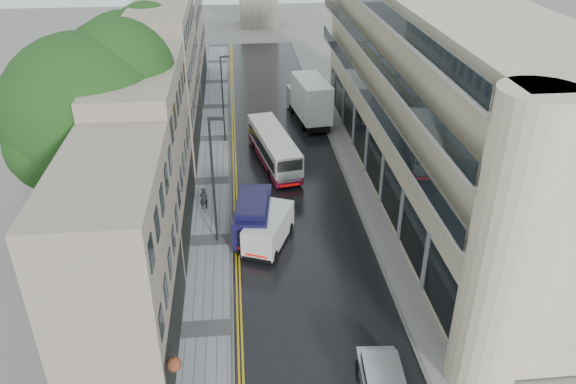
{
  "coord_description": "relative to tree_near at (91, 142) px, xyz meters",
  "views": [
    {
      "loc": [
        -3.78,
        -11.52,
        20.48
      ],
      "look_at": [
        -0.91,
        18.0,
        4.06
      ],
      "focal_mm": 35.0,
      "sensor_mm": 36.0,
      "label": 1
    }
  ],
  "objects": [
    {
      "name": "lamp_post_near",
      "position": [
        7.09,
        -0.88,
        -2.59
      ],
      "size": [
        0.97,
        0.31,
        8.47
      ],
      "primitive_type": null,
      "rotation": [
        0.0,
        0.0,
        -0.1
      ],
      "color": "black",
      "rests_on": "left_sidewalk"
    },
    {
      "name": "white_van",
      "position": [
        8.92,
        -2.59,
        -5.86
      ],
      "size": [
        3.66,
        5.12,
        2.13
      ],
      "primitive_type": null,
      "rotation": [
        0.0,
        0.0,
        -0.39
      ],
      "color": "beige",
      "rests_on": "road"
    },
    {
      "name": "right_sidewalk",
      "position": [
        17.9,
        7.5,
        -6.89
      ],
      "size": [
        1.8,
        85.0,
        0.12
      ],
      "primitive_type": "cube",
      "color": "slate",
      "rests_on": "ground"
    },
    {
      "name": "left_sidewalk",
      "position": [
        6.65,
        7.5,
        -6.89
      ],
      "size": [
        2.7,
        85.0,
        0.12
      ],
      "primitive_type": "cube",
      "color": "gray",
      "rests_on": "ground"
    },
    {
      "name": "old_shop_row",
      "position": [
        3.05,
        10.0,
        -0.95
      ],
      "size": [
        4.5,
        56.0,
        12.0
      ],
      "primitive_type": null,
      "color": "gray",
      "rests_on": "ground"
    },
    {
      "name": "cream_bus",
      "position": [
        11.11,
        7.55,
        -5.61
      ],
      "size": [
        3.9,
        9.88,
        2.63
      ],
      "primitive_type": null,
      "rotation": [
        0.0,
        0.0,
        0.18
      ],
      "color": "white",
      "rests_on": "road"
    },
    {
      "name": "road",
      "position": [
        12.5,
        7.5,
        -6.94
      ],
      "size": [
        9.0,
        85.0,
        0.02
      ],
      "primitive_type": "cube",
      "color": "black",
      "rests_on": "ground"
    },
    {
      "name": "navy_van",
      "position": [
        8.27,
        -1.8,
        -5.55
      ],
      "size": [
        2.81,
        5.61,
        2.75
      ],
      "primitive_type": null,
      "rotation": [
        0.0,
        0.0,
        -0.13
      ],
      "color": "black",
      "rests_on": "road"
    },
    {
      "name": "tree_far",
      "position": [
        0.3,
        13.0,
        -0.72
      ],
      "size": [
        9.24,
        9.24,
        12.46
      ],
      "primitive_type": null,
      "color": "black",
      "rests_on": "ground"
    },
    {
      "name": "tree_near",
      "position": [
        0.0,
        0.0,
        0.0
      ],
      "size": [
        10.56,
        10.56,
        13.89
      ],
      "primitive_type": null,
      "color": "black",
      "rests_on": "ground"
    },
    {
      "name": "pedestrian",
      "position": [
        6.11,
        3.27,
        -6.01
      ],
      "size": [
        0.7,
        0.6,
        1.64
      ],
      "primitive_type": "imported",
      "rotation": [
        0.0,
        0.0,
        3.55
      ],
      "color": "black",
      "rests_on": "left_sidewalk"
    },
    {
      "name": "white_lorry",
      "position": [
        14.78,
        17.2,
        -4.71
      ],
      "size": [
        3.63,
        8.71,
        4.43
      ],
      "primitive_type": null,
      "rotation": [
        0.0,
        0.0,
        0.13
      ],
      "color": "white",
      "rests_on": "road"
    },
    {
      "name": "lamp_post_far",
      "position": [
        7.57,
        15.11,
        -3.01
      ],
      "size": [
        0.88,
        0.4,
        7.63
      ],
      "primitive_type": null,
      "rotation": [
        0.0,
        0.0,
        0.25
      ],
      "color": "black",
      "rests_on": "left_sidewalk"
    },
    {
      "name": "modern_block",
      "position": [
        22.8,
        6.0,
        0.05
      ],
      "size": [
        8.0,
        40.0,
        14.0
      ],
      "primitive_type": null,
      "color": "beige",
      "rests_on": "ground"
    }
  ]
}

